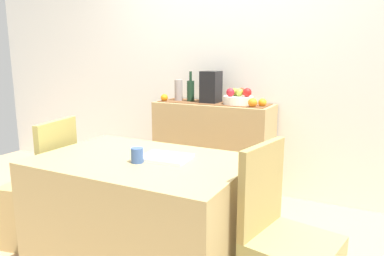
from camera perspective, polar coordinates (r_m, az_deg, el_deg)
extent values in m
cube|color=tan|center=(2.82, -3.35, -16.81)|extent=(6.40, 6.40, 0.02)
cube|color=silver|center=(3.56, 6.28, 11.70)|extent=(6.40, 0.06, 2.70)
cube|color=tan|center=(3.46, 3.35, -3.38)|extent=(1.11, 0.42, 0.89)
cube|color=brown|center=(3.37, 3.44, 4.03)|extent=(1.05, 0.32, 0.01)
cylinder|color=white|center=(3.28, 7.37, 4.43)|extent=(0.27, 0.27, 0.07)
sphere|color=#89A82C|center=(3.31, 6.82, 5.73)|extent=(0.07, 0.07, 0.07)
sphere|color=red|center=(3.24, 6.13, 5.68)|extent=(0.07, 0.07, 0.07)
sphere|color=#AB3118|center=(3.35, 7.89, 5.78)|extent=(0.07, 0.07, 0.07)
sphere|color=red|center=(3.24, 8.78, 5.64)|extent=(0.08, 0.08, 0.08)
sphere|color=#91B236|center=(3.26, 7.53, 5.63)|extent=(0.07, 0.07, 0.07)
cylinder|color=#1C3723|center=(3.46, -0.23, 5.88)|extent=(0.07, 0.07, 0.20)
cylinder|color=#1C3723|center=(3.45, -0.23, 8.28)|extent=(0.03, 0.03, 0.09)
cube|color=black|center=(3.37, 3.04, 6.51)|extent=(0.16, 0.18, 0.30)
cylinder|color=#9B918E|center=(3.53, -2.15, 6.01)|extent=(0.08, 0.08, 0.21)
sphere|color=orange|center=(3.12, 9.62, 4.00)|extent=(0.08, 0.08, 0.08)
sphere|color=orange|center=(3.51, -4.43, 4.84)|extent=(0.07, 0.07, 0.07)
sphere|color=orange|center=(3.18, 11.15, 4.00)|extent=(0.07, 0.07, 0.07)
cube|color=tan|center=(2.23, -7.91, -14.05)|extent=(1.21, 0.80, 0.74)
cube|color=white|center=(2.07, -4.21, -4.71)|extent=(0.30, 0.23, 0.02)
cylinder|color=#375691|center=(2.01, -8.72, -4.33)|extent=(0.07, 0.07, 0.08)
cube|color=tan|center=(2.85, -22.94, -12.24)|extent=(0.47, 0.47, 0.45)
cube|color=tan|center=(2.60, -20.59, -3.80)|extent=(0.12, 0.40, 0.45)
cube|color=#A58F50|center=(1.85, 11.06, -9.27)|extent=(0.12, 0.40, 0.45)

